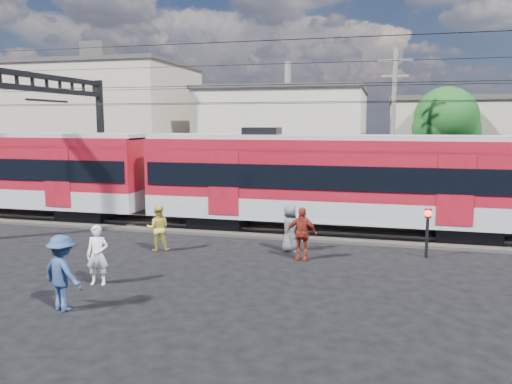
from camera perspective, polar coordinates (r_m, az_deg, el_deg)
ground at (r=14.75m, az=-8.61°, el=-10.70°), size 120.00×120.00×0.00m
track_bed at (r=22.06m, az=-0.53°, el=-4.14°), size 70.00×3.40×0.12m
rail_near at (r=21.33m, az=-1.04°, el=-4.23°), size 70.00×0.12×0.12m
rail_far at (r=22.75m, az=-0.05°, el=-3.46°), size 70.00×0.12×0.12m
commuter_train at (r=21.04m, az=9.76°, el=1.61°), size 50.30×3.08×4.17m
catenary at (r=25.20m, az=-20.16°, el=8.52°), size 70.00×9.30×7.52m
building_west at (r=43.18m, az=-17.33°, el=7.61°), size 14.28×10.20×9.30m
building_midwest at (r=40.56m, az=3.60°, el=6.54°), size 12.24×12.24×7.30m
utility_pole_mid at (r=27.86m, az=15.39°, el=7.39°), size 1.80×0.24×8.50m
tree_near at (r=31.16m, az=21.21°, el=7.41°), size 3.82×3.64×6.72m
pedestrian_a at (r=15.30m, az=-17.66°, el=-6.88°), size 0.71×0.54×1.76m
pedestrian_b at (r=18.68m, az=-11.12°, el=-4.08°), size 0.99×0.88×1.68m
pedestrian_c at (r=13.54m, az=-21.24°, el=-8.60°), size 1.41×1.08×1.93m
pedestrian_d at (r=17.17m, az=5.22°, el=-4.76°), size 1.10×0.50×1.84m
pedestrian_e at (r=18.24m, az=3.88°, el=-4.15°), size 0.82×0.99×1.74m
crossing_signal at (r=18.32m, az=19.02°, el=-3.46°), size 0.25×0.25×1.74m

